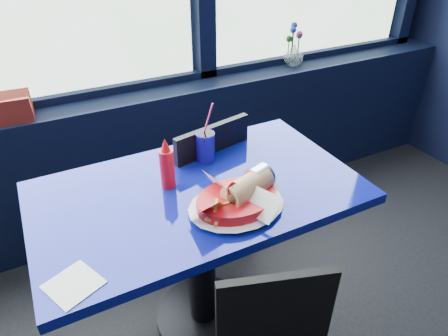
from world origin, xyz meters
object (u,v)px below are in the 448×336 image
ketchup_bottle (167,166)px  chair_near_back (208,184)px  soda_cup (206,146)px  food_basket (238,199)px  flower_vase (294,53)px  near_table (200,225)px

ketchup_bottle → chair_near_back: bearing=42.7°
ketchup_bottle → soda_cup: 0.23m
food_basket → soda_cup: size_ratio=1.24×
chair_near_back → soda_cup: size_ratio=3.35×
chair_near_back → ketchup_bottle: size_ratio=4.31×
chair_near_back → flower_vase: 1.08m
near_table → food_basket: size_ratio=3.72×
ketchup_bottle → soda_cup: soda_cup is taller
near_table → chair_near_back: 0.38m
chair_near_back → ketchup_bottle: bearing=30.4°
soda_cup → ketchup_bottle: bearing=-152.6°
soda_cup → food_basket: bearing=-96.2°
food_basket → ketchup_bottle: (-0.17, 0.24, 0.05)m
chair_near_back → flower_vase: flower_vase is taller
flower_vase → near_table: bearing=-140.2°
food_basket → soda_cup: (0.04, 0.34, 0.02)m
ketchup_bottle → food_basket: bearing=-54.9°
chair_near_back → soda_cup: (-0.08, -0.15, 0.31)m
near_table → flower_vase: flower_vase is taller
flower_vase → ketchup_bottle: size_ratio=1.27×
near_table → ketchup_bottle: size_ratio=5.93×
food_basket → ketchup_bottle: ketchup_bottle is taller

